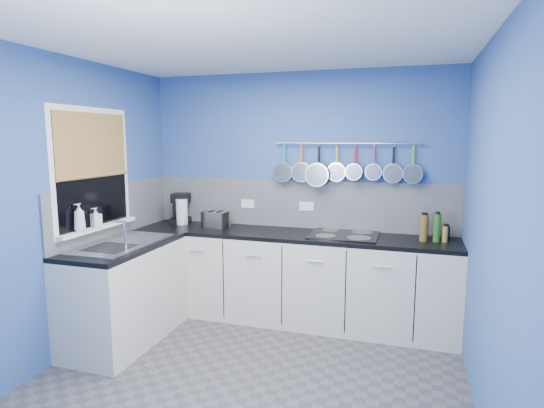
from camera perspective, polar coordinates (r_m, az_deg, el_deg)
The scene contains 42 objects.
floor at distance 3.68m, azimuth -2.95°, elevation -21.55°, with size 3.20×3.00×0.02m, color #47474C.
ceiling at distance 3.26m, azimuth -3.30°, elevation 20.43°, with size 3.20×3.00×0.02m, color white.
wall_back at distance 4.67m, azimuth 3.37°, elevation 1.27°, with size 3.20×0.02×2.50m, color #325295.
wall_front at distance 1.94m, azimuth -19.08°, elevation -9.38°, with size 3.20×0.02×2.50m, color #325295.
wall_left at distance 4.09m, azimuth -24.76°, elevation -0.51°, with size 0.02×3.00×2.50m, color #325295.
wall_right at distance 3.08m, azimuth 26.21°, elevation -3.29°, with size 0.02×3.00×2.50m, color #325295.
backsplash_back at distance 4.67m, azimuth 3.29°, elevation 0.02°, with size 3.20×0.02×0.50m, color gray.
backsplash_left at distance 4.55m, azimuth -19.43°, elevation -0.67°, with size 0.02×1.80×0.50m, color gray.
cabinet_run_back at distance 4.56m, azimuth 2.32°, elevation -9.48°, with size 3.20×0.60×0.86m, color beige.
worktop_back at distance 4.44m, azimuth 2.36°, elevation -3.95°, with size 3.20×0.60×0.04m, color black.
cabinet_run_left at distance 4.32m, azimuth -18.25°, elevation -10.94°, with size 0.60×1.20×0.86m, color beige.
worktop_left at distance 4.19m, azimuth -18.53°, elevation -5.12°, with size 0.60×1.20×0.04m, color black.
window_frame at distance 4.26m, azimuth -21.96°, elevation 4.04°, with size 0.01×1.00×1.10m, color white.
window_glass at distance 4.26m, azimuth -21.91°, elevation 4.04°, with size 0.01×0.90×1.00m, color black.
bamboo_blind at distance 4.25m, azimuth -21.99°, elevation 7.07°, with size 0.01×0.90×0.55m, color #B48846.
window_sill at distance 4.31m, azimuth -21.33°, elevation -2.79°, with size 0.10×0.98×0.03m, color white.
sink_unit at distance 4.19m, azimuth -18.55°, elevation -4.80°, with size 0.50×0.95×0.01m, color silver.
mixer_tap at distance 3.93m, azimuth -18.27°, elevation -3.77°, with size 0.12×0.08×0.26m, color silver, non-canonical shape.
socket_left at distance 4.82m, azimuth -3.10°, elevation 0.05°, with size 0.15×0.01×0.09m, color white.
socket_right at distance 4.63m, azimuth 4.45°, elevation -0.30°, with size 0.15×0.01×0.09m, color white.
pot_rail at distance 4.48m, azimuth 9.51°, elevation 7.66°, with size 0.02×0.02×1.45m, color silver.
soap_bottle_a at distance 4.08m, azimuth -23.44°, elevation -1.59°, with size 0.09×0.09×0.24m, color white.
soap_bottle_b at distance 4.24m, azimuth -21.63°, elevation -1.60°, with size 0.08×0.08×0.17m, color white.
paper_towel at distance 4.94m, azimuth -11.47°, elevation -0.97°, with size 0.12×0.12×0.28m, color white.
coffee_maker at distance 5.01m, azimuth -11.68°, elevation -0.55°, with size 0.19×0.21×0.33m, color black, non-canonical shape.
toaster at distance 4.73m, azimuth -7.23°, elevation -1.97°, with size 0.26×0.15×0.16m, color silver.
canister at distance 4.76m, azimuth -5.86°, elevation -2.03°, with size 0.10×0.10×0.14m, color silver.
hob at distance 4.38m, azimuth 9.22°, elevation -3.86°, with size 0.65×0.57×0.01m, color black.
pan_0 at distance 4.61m, azimuth 1.56°, elevation 5.33°, with size 0.21×0.07×0.40m, color silver, non-canonical shape.
pan_1 at distance 4.56m, azimuth 3.76°, elevation 5.30°, with size 0.20×0.06×0.39m, color silver, non-canonical shape.
pan_2 at distance 4.53m, azimuth 6.00°, elevation 5.01°, with size 0.24×0.12×0.43m, color silver, non-canonical shape.
pan_3 at distance 4.49m, azimuth 8.28°, elevation 5.28°, with size 0.19×0.06×0.38m, color silver, non-canonical shape.
pan_4 at distance 4.47m, azimuth 10.59°, elevation 5.35°, with size 0.17×0.12×0.36m, color silver, non-canonical shape.
pan_5 at distance 4.45m, azimuth 12.92°, elevation 5.27°, with size 0.17×0.07×0.36m, color silver, non-canonical shape.
pan_6 at distance 4.44m, azimuth 15.26°, elevation 5.04°, with size 0.19×0.07×0.38m, color silver, non-canonical shape.
pan_7 at distance 4.44m, azimuth 17.61°, elevation 4.95°, with size 0.19×0.08×0.38m, color silver, non-canonical shape.
condiment_0 at distance 4.41m, azimuth 21.38°, elevation -3.48°, with size 0.07×0.07×0.13m, color black.
condiment_1 at distance 4.42m, azimuth 20.33°, elevation -3.30°, with size 0.06×0.06×0.14m, color brown.
condiment_2 at distance 4.41m, azimuth 19.03°, elevation -2.75°, with size 0.06×0.06×0.22m, color #4C190C.
condiment_3 at distance 4.32m, azimuth 21.27°, elevation -3.61°, with size 0.05×0.05×0.15m, color olive.
condiment_4 at distance 4.30m, azimuth 20.35°, elevation -2.88°, with size 0.06×0.06×0.25m, color #265919.
condiment_5 at distance 4.28m, azimuth 18.86°, elevation -2.92°, with size 0.07×0.07×0.24m, color brown.
Camera 1 is at (1.12, -2.99, 1.83)m, focal length 29.41 mm.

